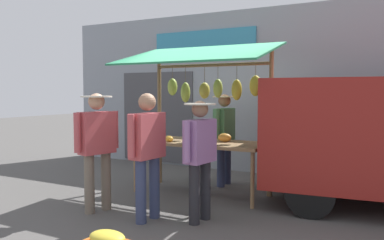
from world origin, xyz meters
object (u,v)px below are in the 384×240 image
object	(u,v)px
market_stall	(201,101)
shopper_with_shopping_bag	(97,142)
shopper_with_ponytail	(147,147)
shopper_in_striped_shirt	(200,151)
vendor_with_sunhat	(224,132)

from	to	relation	value
market_stall	shopper_with_shopping_bag	bearing A→B (deg)	62.52
market_stall	shopper_with_ponytail	size ratio (longest dim) A/B	1.49
market_stall	shopper_in_striped_shirt	size ratio (longest dim) A/B	1.58
market_stall	shopper_with_shopping_bag	world-z (taller)	market_stall
shopper_in_striped_shirt	shopper_with_shopping_bag	distance (m)	1.50
shopper_with_ponytail	shopper_with_shopping_bag	size ratio (longest dim) A/B	1.00
market_stall	shopper_in_striped_shirt	xyz separation A→B (m)	(-0.65, 1.31, -0.62)
shopper_with_shopping_bag	shopper_in_striped_shirt	bearing A→B (deg)	-64.10
vendor_with_sunhat	shopper_with_shopping_bag	world-z (taller)	shopper_with_shopping_bag
shopper_with_shopping_bag	vendor_with_sunhat	bearing A→B (deg)	-7.11
shopper_in_striped_shirt	shopper_with_shopping_bag	world-z (taller)	shopper_with_shopping_bag
shopper_with_ponytail	shopper_with_shopping_bag	world-z (taller)	shopper_with_ponytail
vendor_with_sunhat	shopper_with_ponytail	size ratio (longest dim) A/B	0.98
shopper_with_ponytail	shopper_with_shopping_bag	distance (m)	0.85
shopper_with_ponytail	shopper_in_striped_shirt	distance (m)	0.69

